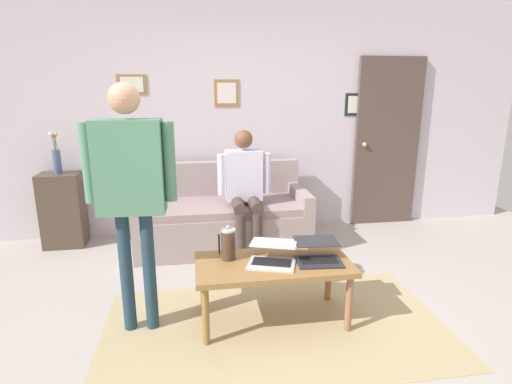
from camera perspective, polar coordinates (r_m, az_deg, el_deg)
The scene contains 13 objects.
ground_plane at distance 3.13m, azimuth 2.52°, elevation -18.39°, with size 7.68×7.68×0.00m, color #ADA49F.
area_rug at distance 3.12m, azimuth 2.74°, elevation -18.40°, with size 2.48×1.38×0.01m, color tan.
back_wall at distance 4.81m, azimuth -2.61°, elevation 10.39°, with size 7.04×0.11×2.70m.
interior_door at distance 5.30m, azimuth 17.94°, elevation 6.55°, with size 0.82×0.09×2.05m.
couch at distance 4.46m, azimuth -4.72°, elevation -3.66°, with size 1.82×0.85×0.88m.
coffee_table at distance 3.00m, azimuth 2.44°, elevation -10.74°, with size 1.13×0.56×0.47m.
laptop_left at distance 2.95m, azimuth 2.31°, elevation -9.04°, with size 0.42×0.43×0.13m.
laptop_center at distance 3.02m, azimuth 8.71°, elevation -8.65°, with size 0.35×0.36×0.13m.
french_press at distance 2.99m, azimuth -3.92°, elevation -7.30°, with size 0.13×0.11×0.26m.
side_shelf at distance 4.88m, azimuth -25.49°, elevation -2.28°, with size 0.42×0.32×0.81m.
flower_vase at distance 4.76m, azimuth -26.25°, elevation 4.34°, with size 0.08×0.09×0.44m.
person_standing at distance 2.81m, azimuth -17.24°, elevation 1.75°, with size 0.60×0.22×1.73m.
person_seated at distance 4.15m, azimuth -1.58°, elevation 1.03°, with size 0.55×0.51×1.28m.
Camera 1 is at (0.54, 2.57, 1.70)m, focal length 28.45 mm.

